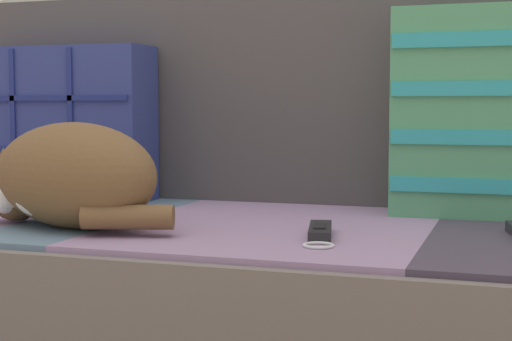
# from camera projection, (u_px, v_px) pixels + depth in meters

# --- Properties ---
(couch) EXTENTS (1.74, 0.80, 0.37)m
(couch) POSITION_uv_depth(u_px,v_px,m) (194.00, 313.00, 1.53)
(couch) COLOR brown
(couch) RESTS_ON ground_plane
(sofa_backrest) EXTENTS (1.71, 0.14, 0.47)m
(sofa_backrest) POSITION_uv_depth(u_px,v_px,m) (249.00, 98.00, 1.81)
(sofa_backrest) COLOR #474242
(sofa_backrest) RESTS_ON couch
(throw_pillow_quilted) EXTENTS (0.45, 0.14, 0.35)m
(throw_pillow_quilted) POSITION_uv_depth(u_px,v_px,m) (58.00, 123.00, 1.81)
(throw_pillow_quilted) COLOR navy
(throw_pillow_quilted) RESTS_ON couch
(throw_pillow_striped) EXTENTS (0.38, 0.14, 0.40)m
(throw_pillow_striped) POSITION_uv_depth(u_px,v_px,m) (494.00, 113.00, 1.50)
(throw_pillow_striped) COLOR #4C9366
(throw_pillow_striped) RESTS_ON couch
(sleeping_cat) EXTENTS (0.40, 0.24, 0.19)m
(sleeping_cat) POSITION_uv_depth(u_px,v_px,m) (67.00, 178.00, 1.38)
(sleeping_cat) COLOR brown
(sleeping_cat) RESTS_ON couch
(game_remote_near) EXTENTS (0.08, 0.19, 0.02)m
(game_remote_near) POSITION_uv_depth(u_px,v_px,m) (320.00, 233.00, 1.27)
(game_remote_near) COLOR black
(game_remote_near) RESTS_ON couch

